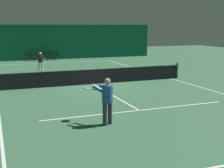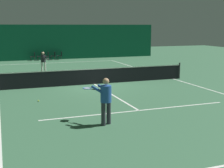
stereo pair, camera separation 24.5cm
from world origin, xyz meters
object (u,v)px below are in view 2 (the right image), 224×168
(courtside_chair_0, at_px, (33,56))
(courtside_chair_2, at_px, (47,55))
(tennis_ball, at_px, (38,101))
(courtside_chair_3, at_px, (54,55))
(tennis_net, at_px, (94,76))
(courtside_chair_1, at_px, (40,56))
(player_near, at_px, (105,98))
(player_far, at_px, (43,60))
(courtside_chair_4, at_px, (60,55))

(courtside_chair_0, distance_m, courtside_chair_2, 1.37)
(courtside_chair_2, bearing_deg, tennis_ball, -9.80)
(courtside_chair_2, relative_size, courtside_chair_3, 1.00)
(tennis_net, relative_size, courtside_chair_1, 14.29)
(tennis_ball, bearing_deg, courtside_chair_2, 80.20)
(courtside_chair_2, distance_m, courtside_chair_3, 0.68)
(player_near, xyz_separation_m, tennis_ball, (-1.82, 4.33, -0.95))
(tennis_ball, bearing_deg, tennis_net, 41.81)
(player_far, height_order, courtside_chair_1, player_far)
(player_far, relative_size, courtside_chair_4, 1.83)
(player_far, bearing_deg, courtside_chair_3, 155.70)
(player_far, xyz_separation_m, courtside_chair_1, (0.83, 8.38, -0.41))
(courtside_chair_0, bearing_deg, player_near, 0.25)
(tennis_ball, bearing_deg, player_far, 80.57)
(courtside_chair_0, height_order, courtside_chair_3, same)
(courtside_chair_4, height_order, tennis_ball, courtside_chair_4)
(tennis_net, distance_m, courtside_chair_2, 14.55)
(tennis_net, xyz_separation_m, courtside_chair_4, (0.71, 14.54, -0.03))
(tennis_net, bearing_deg, player_near, -104.05)
(player_far, bearing_deg, tennis_net, 9.72)
(courtside_chair_4, relative_size, tennis_ball, 12.73)
(courtside_chair_1, distance_m, courtside_chair_4, 2.05)
(tennis_net, bearing_deg, courtside_chair_0, 97.90)
(player_far, height_order, courtside_chair_2, player_far)
(player_near, height_order, courtside_chair_1, player_near)
(player_far, bearing_deg, courtside_chair_0, 169.38)
(tennis_ball, bearing_deg, player_near, -67.17)
(courtside_chair_4, bearing_deg, player_far, -18.95)
(courtside_chair_4, bearing_deg, tennis_ball, -13.99)
(player_near, xyz_separation_m, courtside_chair_2, (1.27, 22.21, -0.50))
(tennis_net, relative_size, tennis_ball, 181.82)
(courtside_chair_1, bearing_deg, courtside_chair_0, -90.00)
(courtside_chair_1, relative_size, courtside_chair_3, 1.00)
(tennis_net, xyz_separation_m, tennis_ball, (-3.74, -3.35, -0.48))
(courtside_chair_1, distance_m, tennis_ball, 18.05)
(courtside_chair_3, bearing_deg, courtside_chair_1, -90.00)
(player_far, bearing_deg, courtside_chair_2, 160.15)
(tennis_net, relative_size, courtside_chair_2, 14.29)
(courtside_chair_0, bearing_deg, tennis_ball, -5.51)
(tennis_net, distance_m, player_near, 7.92)
(courtside_chair_3, bearing_deg, courtside_chair_4, 90.00)
(tennis_net, relative_size, player_near, 7.10)
(courtside_chair_2, xyz_separation_m, tennis_ball, (-3.09, -17.89, -0.45))
(player_far, distance_m, courtside_chair_0, 8.39)
(courtside_chair_4, xyz_separation_m, tennis_ball, (-4.46, -17.89, -0.45))
(player_far, bearing_deg, player_near, -8.62)
(tennis_ball, bearing_deg, courtside_chair_4, 76.01)
(courtside_chair_1, xyz_separation_m, tennis_ball, (-2.41, -17.89, -0.45))
(courtside_chair_0, bearing_deg, courtside_chair_3, 90.00)
(courtside_chair_0, xyz_separation_m, courtside_chair_1, (0.68, 0.00, 0.00))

